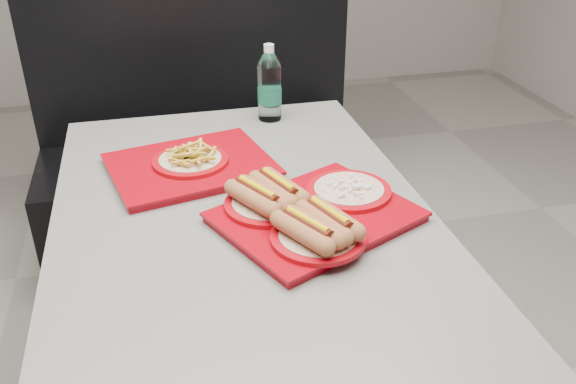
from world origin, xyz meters
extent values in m
cylinder|color=black|center=(0.00, 0.00, 0.38)|extent=(0.11, 0.11, 0.66)
cube|color=black|center=(0.00, 0.00, 0.70)|extent=(0.92, 1.42, 0.01)
cube|color=slate|center=(0.00, 0.00, 0.73)|extent=(0.90, 1.40, 0.04)
cube|color=black|center=(0.00, 1.02, 0.23)|extent=(1.30, 0.55, 0.45)
cube|color=black|center=(0.00, 1.26, 0.80)|extent=(1.30, 0.10, 1.10)
cube|color=#90030E|center=(0.16, -0.06, 0.76)|extent=(0.52, 0.47, 0.02)
cube|color=#90030E|center=(0.16, -0.06, 0.77)|extent=(0.53, 0.49, 0.01)
cylinder|color=#9C050D|center=(0.13, -0.17, 0.78)|extent=(0.21, 0.21, 0.01)
cylinder|color=beige|center=(0.13, -0.17, 0.79)|extent=(0.17, 0.17, 0.00)
cylinder|color=#9C050D|center=(0.06, 0.00, 0.78)|extent=(0.21, 0.21, 0.01)
cylinder|color=beige|center=(0.06, 0.00, 0.79)|extent=(0.17, 0.17, 0.00)
cylinder|color=#9C050D|center=(0.26, 0.02, 0.78)|extent=(0.21, 0.21, 0.01)
cylinder|color=beige|center=(0.26, 0.02, 0.79)|extent=(0.17, 0.17, 0.00)
cube|color=#90030E|center=(-0.10, 0.28, 0.76)|extent=(0.47, 0.40, 0.02)
cube|color=#90030E|center=(-0.10, 0.28, 0.77)|extent=(0.48, 0.41, 0.01)
cylinder|color=#9C050D|center=(-0.10, 0.28, 0.78)|extent=(0.21, 0.21, 0.01)
cylinder|color=beige|center=(-0.10, 0.28, 0.79)|extent=(0.17, 0.17, 0.00)
cylinder|color=silver|center=(0.19, 0.59, 0.84)|extent=(0.07, 0.07, 0.18)
cylinder|color=#16593F|center=(0.19, 0.59, 0.83)|extent=(0.08, 0.08, 0.05)
cone|color=silver|center=(0.19, 0.59, 0.95)|extent=(0.07, 0.07, 0.04)
cylinder|color=silver|center=(0.19, 0.59, 0.98)|extent=(0.03, 0.03, 0.02)
camera|label=1|loc=(-0.19, -1.23, 1.51)|focal=38.00mm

